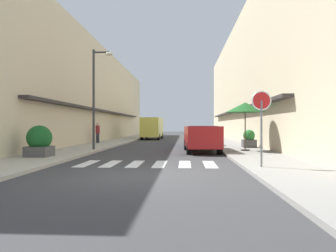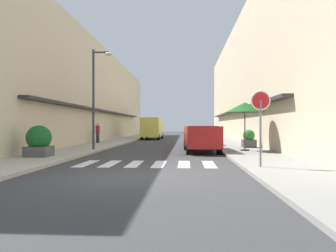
% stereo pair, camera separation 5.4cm
% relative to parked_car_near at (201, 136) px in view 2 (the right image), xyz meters
% --- Properties ---
extents(ground_plane, '(102.66, 102.66, 0.00)m').
position_rel_parked_car_near_xyz_m(ground_plane, '(-2.35, 10.36, -0.92)').
color(ground_plane, '#38383A').
extents(sidewalk_left, '(2.74, 65.33, 0.12)m').
position_rel_parked_car_near_xyz_m(sidewalk_left, '(-7.12, 10.36, -0.86)').
color(sidewalk_left, '#ADA899').
rests_on(sidewalk_left, ground_plane).
extents(sidewalk_right, '(2.74, 65.33, 0.12)m').
position_rel_parked_car_near_xyz_m(sidewalk_right, '(2.42, 10.36, -0.86)').
color(sidewalk_right, gray).
rests_on(sidewalk_right, ground_plane).
extents(building_row_left, '(5.50, 44.00, 8.83)m').
position_rel_parked_car_near_xyz_m(building_row_left, '(-10.99, 11.70, 3.49)').
color(building_row_left, beige).
rests_on(building_row_left, ground_plane).
extents(building_row_right, '(5.50, 44.00, 11.09)m').
position_rel_parked_car_near_xyz_m(building_row_right, '(6.29, 11.70, 4.62)').
color(building_row_right, beige).
rests_on(building_row_right, ground_plane).
extents(crosswalk, '(5.20, 2.20, 0.01)m').
position_rel_parked_car_near_xyz_m(crosswalk, '(-2.35, -5.50, -0.92)').
color(crosswalk, silver).
rests_on(crosswalk, ground_plane).
extents(parked_car_near, '(1.97, 4.45, 1.47)m').
position_rel_parked_car_near_xyz_m(parked_car_near, '(0.00, 0.00, 0.00)').
color(parked_car_near, maroon).
rests_on(parked_car_near, ground_plane).
extents(parked_car_mid, '(1.89, 4.22, 1.47)m').
position_rel_parked_car_near_xyz_m(parked_car_mid, '(0.00, 5.83, -0.00)').
color(parked_car_mid, navy).
rests_on(parked_car_mid, ground_plane).
extents(delivery_van, '(2.09, 5.43, 2.37)m').
position_rel_parked_car_near_xyz_m(delivery_van, '(-4.54, 16.56, 0.48)').
color(delivery_van, '#D8CC4C').
rests_on(delivery_van, ground_plane).
extents(round_street_sign, '(0.65, 0.07, 2.51)m').
position_rel_parked_car_near_xyz_m(round_street_sign, '(1.60, -6.96, 1.12)').
color(round_street_sign, slate).
rests_on(round_street_sign, sidewalk_right).
extents(street_lamp, '(1.19, 0.28, 5.74)m').
position_rel_parked_car_near_xyz_m(street_lamp, '(-5.99, 0.18, 2.68)').
color(street_lamp, '#38383D').
rests_on(street_lamp, sidewalk_left).
extents(cafe_umbrella, '(2.18, 2.18, 2.64)m').
position_rel_parked_car_near_xyz_m(cafe_umbrella, '(2.36, -0.25, 1.55)').
color(cafe_umbrella, '#262626').
rests_on(cafe_umbrella, sidewalk_right).
extents(planter_corner, '(1.09, 1.09, 1.38)m').
position_rel_parked_car_near_xyz_m(planter_corner, '(-7.35, -4.00, -0.13)').
color(planter_corner, '#4C4C4C').
rests_on(planter_corner, sidewalk_left).
extents(planter_midblock, '(0.81, 0.81, 1.12)m').
position_rel_parked_car_near_xyz_m(planter_midblock, '(3.09, 2.33, -0.28)').
color(planter_midblock, '#4C4C4C').
rests_on(planter_midblock, sidewalk_right).
extents(pedestrian_walking_near, '(0.34, 0.34, 1.59)m').
position_rel_parked_car_near_xyz_m(pedestrian_walking_near, '(-7.87, 6.90, 0.03)').
color(pedestrian_walking_near, '#282B33').
rests_on(pedestrian_walking_near, sidewalk_left).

